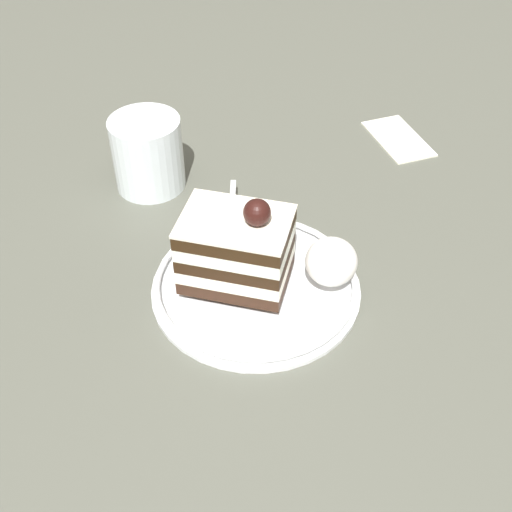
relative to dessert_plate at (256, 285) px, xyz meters
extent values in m
plane|color=#505248|center=(-0.01, -0.03, -0.01)|extent=(2.40, 2.40, 0.00)
cylinder|color=white|center=(0.00, 0.00, 0.00)|extent=(0.20, 0.20, 0.01)
torus|color=white|center=(0.00, 0.00, 0.00)|extent=(0.19, 0.19, 0.01)
cube|color=#311C11|center=(0.01, 0.01, 0.01)|extent=(0.12, 0.11, 0.01)
cube|color=white|center=(0.01, 0.01, 0.03)|extent=(0.12, 0.11, 0.01)
cube|color=black|center=(0.01, 0.01, 0.04)|extent=(0.12, 0.11, 0.01)
cube|color=white|center=(0.01, 0.01, 0.06)|extent=(0.12, 0.11, 0.01)
cube|color=black|center=(0.01, 0.01, 0.07)|extent=(0.12, 0.11, 0.01)
cube|color=white|center=(0.01, 0.01, 0.08)|extent=(0.12, 0.12, 0.00)
sphere|color=black|center=(0.00, 0.00, 0.09)|extent=(0.02, 0.02, 0.02)
ellipsoid|color=white|center=(-0.04, -0.06, 0.03)|extent=(0.05, 0.05, 0.05)
cube|color=silver|center=(0.10, -0.05, 0.01)|extent=(0.07, 0.05, 0.00)
cube|color=silver|center=(0.07, -0.02, 0.01)|extent=(0.02, 0.02, 0.00)
cube|color=silver|center=(0.05, 0.00, 0.01)|extent=(0.02, 0.02, 0.00)
cube|color=silver|center=(0.05, -0.01, 0.01)|extent=(0.02, 0.02, 0.00)
cube|color=silver|center=(0.05, -0.01, 0.01)|extent=(0.02, 0.02, 0.00)
cube|color=silver|center=(0.05, -0.01, 0.01)|extent=(0.02, 0.02, 0.00)
cylinder|color=silver|center=(0.21, -0.01, 0.03)|extent=(0.08, 0.08, 0.08)
cylinder|color=beige|center=(0.21, -0.01, 0.03)|extent=(0.07, 0.07, 0.06)
cube|color=white|center=(0.10, -0.31, -0.01)|extent=(0.11, 0.08, 0.00)
camera|label=1|loc=(-0.35, 0.27, 0.45)|focal=45.89mm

